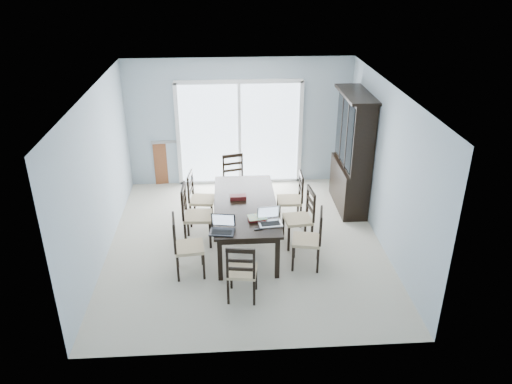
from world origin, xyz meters
TOP-DOWN VIEW (x-y plane):
  - floor at (0.00, 0.00)m, footprint 5.00×5.00m
  - ceiling at (0.00, 0.00)m, footprint 5.00×5.00m
  - back_wall at (0.00, 2.50)m, footprint 4.50×0.02m
  - wall_left at (-2.25, 0.00)m, footprint 0.02×5.00m
  - wall_right at (2.25, 0.00)m, footprint 0.02×5.00m
  - balcony at (0.00, 3.50)m, footprint 4.50×2.00m
  - railing at (0.00, 4.50)m, footprint 4.50×0.06m
  - dining_table at (0.00, 0.00)m, footprint 1.00×2.20m
  - china_hutch at (2.02, 1.25)m, footprint 0.50×1.38m
  - sliding_door at (0.00, 2.48)m, footprint 2.52×0.05m
  - chair_left_near at (-0.97, -0.81)m, footprint 0.47×0.46m
  - chair_left_mid at (-0.88, 0.11)m, footprint 0.48×0.47m
  - chair_left_far at (-0.82, 0.78)m, footprint 0.48×0.47m
  - chair_right_near at (0.99, -0.72)m, footprint 0.50×0.49m
  - chair_right_mid at (0.95, -0.06)m, footprint 0.48×0.47m
  - chair_right_far at (0.90, 0.67)m, footprint 0.43×0.42m
  - chair_end_near at (-0.12, -1.52)m, footprint 0.45×0.46m
  - chair_end_far at (-0.14, 1.59)m, footprint 0.50×0.51m
  - laptop_dark at (-0.38, -0.91)m, footprint 0.39×0.30m
  - laptop_silver at (0.34, -0.71)m, footprint 0.37×0.28m
  - book_stack at (0.15, -0.55)m, footprint 0.31×0.25m
  - cell_phone at (0.15, -0.85)m, footprint 0.13×0.07m
  - game_box at (-0.11, 0.16)m, footprint 0.27×0.14m
  - hot_tub at (-0.97, 3.37)m, footprint 2.02×1.85m

SIDE VIEW (x-z plane):
  - balcony at x=0.00m, z-range -0.10..0.00m
  - floor at x=0.00m, z-range 0.00..0.00m
  - hot_tub at x=-0.97m, z-range 0.00..0.96m
  - railing at x=0.00m, z-range 0.00..1.10m
  - chair_end_near at x=-0.12m, z-range 0.03..1.08m
  - chair_end_far at x=-0.14m, z-range 0.03..1.12m
  - chair_right_far at x=0.90m, z-range 0.03..1.12m
  - chair_right_near at x=0.99m, z-range 0.03..1.14m
  - chair_left_far at x=-0.82m, z-range 0.03..1.14m
  - chair_left_near at x=-0.97m, z-range 0.03..1.15m
  - chair_right_mid at x=0.95m, z-range 0.03..1.17m
  - chair_left_mid at x=-0.88m, z-range 0.03..1.22m
  - dining_table at x=0.00m, z-range 0.30..1.05m
  - cell_phone at x=0.15m, z-range 0.75..0.76m
  - book_stack at x=0.15m, z-range 0.75..0.80m
  - game_box at x=-0.11m, z-range 0.75..0.82m
  - laptop_silver at x=0.34m, z-range 0.69..0.93m
  - laptop_dark at x=-0.38m, z-range 0.69..0.93m
  - china_hutch at x=2.02m, z-range -0.03..2.17m
  - sliding_door at x=0.00m, z-range 0.00..2.18m
  - back_wall at x=0.00m, z-range 0.00..2.60m
  - wall_left at x=-2.25m, z-range 0.00..2.60m
  - wall_right at x=2.25m, z-range 0.00..2.60m
  - ceiling at x=0.00m, z-range 2.60..2.60m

